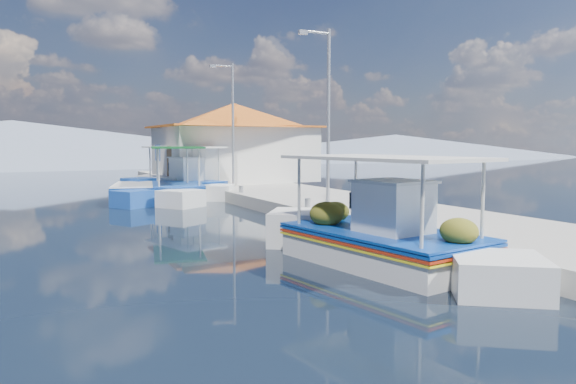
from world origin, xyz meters
name	(u,v)px	position (x,y,z in m)	size (l,w,h in m)	color
ground	(222,240)	(0.00, 0.00, 0.00)	(160.00, 160.00, 0.00)	black
quay	(305,200)	(5.90, 6.00, 0.25)	(5.00, 44.00, 0.50)	#9B9891
bollards	(268,194)	(3.80, 5.25, 0.65)	(0.20, 17.20, 0.30)	#A5A8AD
main_caique	(381,241)	(2.11, -4.39, 0.51)	(3.09, 7.98, 2.66)	silver
caique_green_canopy	(176,192)	(1.63, 10.62, 0.41)	(3.22, 7.23, 2.77)	silver
caique_blue_hull	(136,194)	(-0.11, 11.22, 0.32)	(3.12, 6.40, 1.18)	#1B4BA5
caique_far	(184,186)	(2.57, 12.68, 0.51)	(3.63, 7.60, 2.75)	silver
harbor_building	(234,141)	(6.20, 15.00, 2.78)	(10.49, 10.49, 4.40)	silver
lamp_post_near	(326,108)	(4.51, 2.00, 3.85)	(1.21, 0.14, 6.00)	#A5A8AD
lamp_post_far	(231,118)	(4.51, 11.00, 3.85)	(1.21, 0.14, 6.00)	#A5A8AD
mountain_ridge	(117,147)	(6.54, 56.00, 2.04)	(171.40, 96.00, 5.50)	slate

